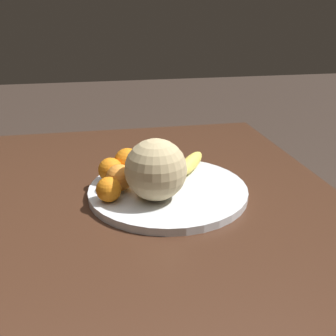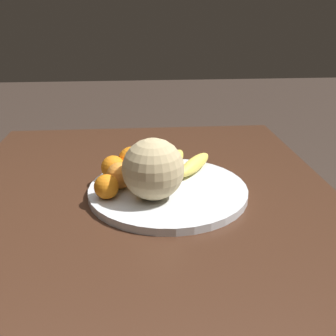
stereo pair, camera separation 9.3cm
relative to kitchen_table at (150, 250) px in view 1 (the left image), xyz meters
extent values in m
cube|color=#3D2316|center=(0.00, 0.00, 0.09)|extent=(1.25, 0.94, 0.04)
cube|color=#3D2316|center=(0.54, -0.39, -0.30)|extent=(0.07, 0.07, 0.74)
cube|color=#3D2316|center=(0.54, 0.39, -0.30)|extent=(0.07, 0.07, 0.74)
cylinder|color=silver|center=(0.07, -0.06, 0.12)|extent=(0.38, 0.38, 0.02)
torus|color=#1E4C56|center=(0.07, -0.06, 0.12)|extent=(0.38, 0.38, 0.01)
sphere|color=tan|center=(0.01, -0.02, 0.20)|extent=(0.14, 0.14, 0.14)
sphere|color=brown|center=(0.10, -0.05, 0.15)|extent=(0.03, 0.03, 0.03)
ellipsoid|color=#E5D156|center=(0.16, -0.13, 0.15)|extent=(0.15, 0.12, 0.04)
ellipsoid|color=#E5D156|center=(0.18, -0.08, 0.15)|extent=(0.17, 0.09, 0.04)
ellipsoid|color=#E5D156|center=(0.19, -0.02, 0.15)|extent=(0.17, 0.05, 0.04)
sphere|color=orange|center=(0.16, 0.03, 0.16)|extent=(0.07, 0.07, 0.07)
sphere|color=orange|center=(0.07, 0.06, 0.16)|extent=(0.06, 0.06, 0.06)
sphere|color=orange|center=(0.02, 0.09, 0.16)|extent=(0.06, 0.06, 0.06)
sphere|color=orange|center=(0.13, 0.08, 0.16)|extent=(0.06, 0.06, 0.06)
camera|label=1|loc=(-0.78, 0.11, 0.54)|focal=42.00mm
camera|label=2|loc=(-0.79, 0.02, 0.54)|focal=42.00mm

